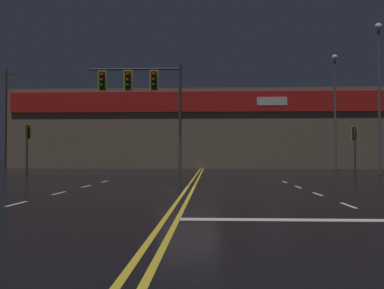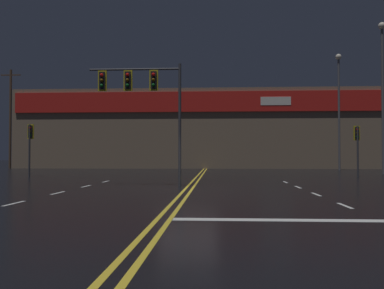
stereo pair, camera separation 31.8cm
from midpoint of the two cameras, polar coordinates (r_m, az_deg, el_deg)
ground_plane at (r=18.23m, az=-0.04°, el=-6.07°), size 200.00×200.00×0.00m
road_markings at (r=16.59m, az=2.98°, el=-6.51°), size 14.73×60.00×0.01m
traffic_signal_median at (r=20.74m, az=-6.39°, el=7.23°), size 4.44×0.36×5.85m
traffic_signal_corner_northeast at (r=31.10m, az=21.43°, el=0.65°), size 0.42×0.36×3.46m
traffic_signal_corner_northwest at (r=30.85m, az=-20.49°, el=0.79°), size 0.42×0.36×3.56m
streetlight_near_right at (r=36.83m, az=24.29°, el=7.87°), size 0.56×0.56×11.86m
streetlight_far_median at (r=43.62m, az=19.19°, el=5.92°), size 0.56×0.56×11.20m
building_backdrop at (r=50.99m, az=2.12°, el=1.87°), size 42.83×10.23×8.76m
utility_pole_row at (r=46.24m, az=0.50°, el=3.28°), size 47.08×0.26×10.97m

